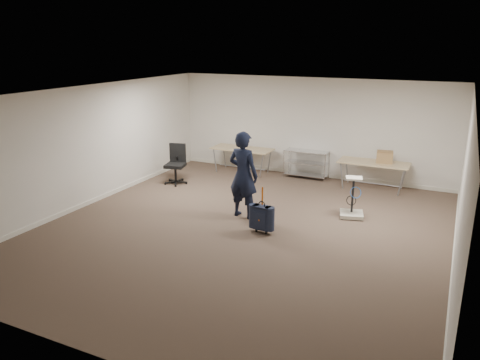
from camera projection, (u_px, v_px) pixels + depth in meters
The scene contains 10 objects.
ground at pixel (244, 229), 9.75m from camera, with size 9.00×9.00×0.00m, color #4E3F2F.
room_shell at pixel (269, 206), 10.93m from camera, with size 8.00×9.00×9.00m.
folding_table_left at pixel (242, 150), 13.75m from camera, with size 1.80×0.75×0.73m.
folding_table_right at pixel (374, 164), 12.19m from camera, with size 1.80×0.75×0.73m.
wire_shelf at pixel (306, 163), 13.25m from camera, with size 1.22×0.47×0.80m.
person at pixel (243, 175), 10.17m from camera, with size 0.70×0.46×1.93m, color black.
suitcase at pixel (262, 218), 9.47m from camera, with size 0.37×0.23×0.98m.
office_chair at pixel (176, 172), 12.80m from camera, with size 0.65×0.65×1.07m.
equipment_cart at pixel (352, 207), 10.35m from camera, with size 0.61×0.61×0.92m.
cardboard_box at pixel (385, 157), 12.08m from camera, with size 0.40×0.30×0.30m, color #9F714A.
Camera 1 is at (3.82, -8.20, 3.78)m, focal length 35.00 mm.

